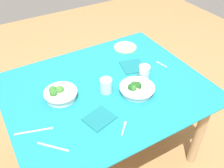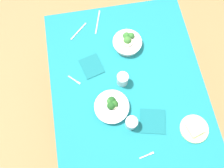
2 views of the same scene
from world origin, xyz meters
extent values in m
plane|color=#9E7547|center=(0.00, 0.00, 0.00)|extent=(6.00, 6.00, 0.00)
cube|color=#197A84|center=(0.00, 0.00, 0.72)|extent=(1.36, 1.09, 0.01)
cube|color=tan|center=(0.00, 0.00, 0.70)|extent=(1.32, 1.06, 0.02)
cylinder|color=tan|center=(0.56, -0.43, 0.34)|extent=(0.07, 0.07, 0.69)
cylinder|color=tan|center=(-0.56, 0.43, 0.34)|extent=(0.07, 0.07, 0.69)
cylinder|color=tan|center=(0.56, 0.43, 0.34)|extent=(0.07, 0.07, 0.69)
cylinder|color=white|center=(-0.31, 0.06, 0.74)|extent=(0.19, 0.19, 0.05)
cylinder|color=white|center=(-0.31, 0.06, 0.77)|extent=(0.22, 0.22, 0.01)
sphere|color=#3D7A33|center=(-0.31, 0.06, 0.79)|extent=(0.06, 0.06, 0.06)
sphere|color=#33702D|center=(-0.35, 0.09, 0.78)|extent=(0.05, 0.05, 0.05)
sphere|color=#33702D|center=(-0.35, 0.06, 0.78)|extent=(0.05, 0.05, 0.05)
cylinder|color=beige|center=(-0.30, 0.05, 0.78)|extent=(0.08, 0.08, 0.01)
cylinder|color=white|center=(0.16, -0.14, 0.74)|extent=(0.21, 0.21, 0.04)
cylinder|color=white|center=(0.16, -0.14, 0.76)|extent=(0.24, 0.24, 0.01)
sphere|color=#1E511E|center=(0.16, -0.15, 0.77)|extent=(0.06, 0.06, 0.06)
sphere|color=#286023|center=(0.15, -0.13, 0.77)|extent=(0.06, 0.06, 0.06)
sphere|color=#3D7A33|center=(0.15, -0.14, 0.77)|extent=(0.05, 0.05, 0.05)
sphere|color=#33702D|center=(0.12, -0.15, 0.77)|extent=(0.05, 0.05, 0.05)
sphere|color=#1E511E|center=(0.12, -0.14, 0.77)|extent=(0.06, 0.06, 0.06)
cylinder|color=beige|center=(0.15, -0.14, 0.77)|extent=(0.07, 0.07, 0.01)
cylinder|color=#B7D684|center=(0.40, 0.38, 0.72)|extent=(0.19, 0.19, 0.01)
cube|color=beige|center=(0.40, 0.38, 0.74)|extent=(0.12, 0.11, 0.02)
cylinder|color=silver|center=(0.29, -0.04, 0.77)|extent=(0.08, 0.08, 0.10)
cylinder|color=silver|center=(-0.02, -0.03, 0.77)|extent=(0.08, 0.08, 0.10)
cube|color=#B7B7BC|center=(0.51, 0.01, 0.72)|extent=(0.02, 0.07, 0.00)
cube|color=#B7B7BC|center=(0.50, 0.06, 0.72)|extent=(0.02, 0.03, 0.00)
cube|color=#B7B7BC|center=(-0.10, -0.38, 0.72)|extent=(0.06, 0.06, 0.00)
cube|color=#B7B7BC|center=(-0.07, -0.35, 0.72)|extent=(0.03, 0.03, 0.00)
cube|color=#B7B7BC|center=(-0.49, -0.29, 0.72)|extent=(0.13, 0.14, 0.00)
cube|color=#B7B7BC|center=(-0.55, -0.13, 0.72)|extent=(0.21, 0.07, 0.00)
cube|color=#156870|center=(0.30, 0.12, 0.72)|extent=(0.20, 0.21, 0.01)
cube|color=#156870|center=(-0.18, -0.23, 0.72)|extent=(0.20, 0.18, 0.01)
camera|label=1|loc=(-0.64, -1.18, 1.84)|focal=40.54mm
camera|label=2|loc=(0.54, -0.21, 2.31)|focal=37.70mm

